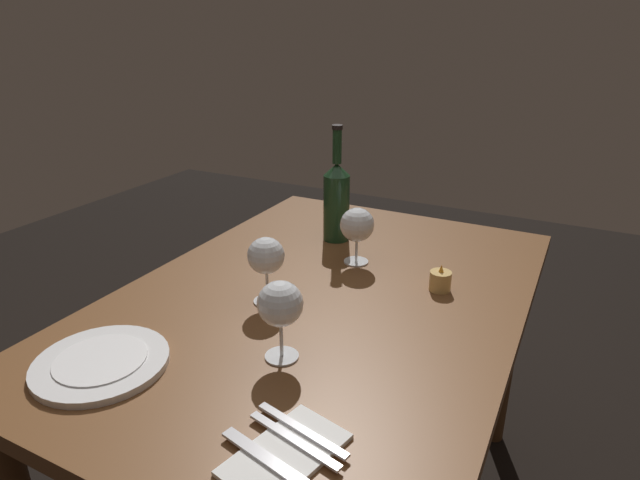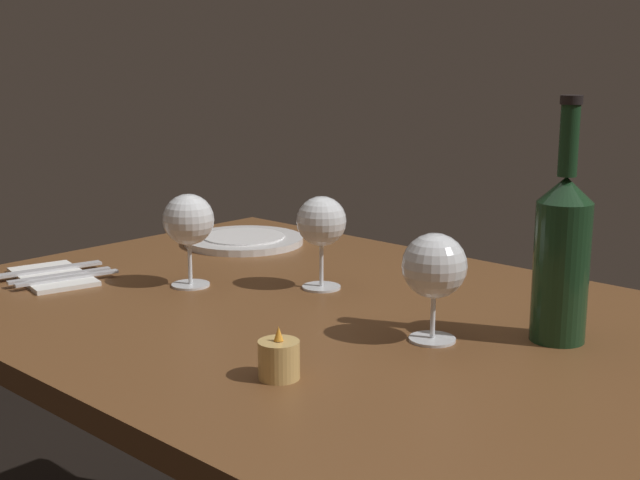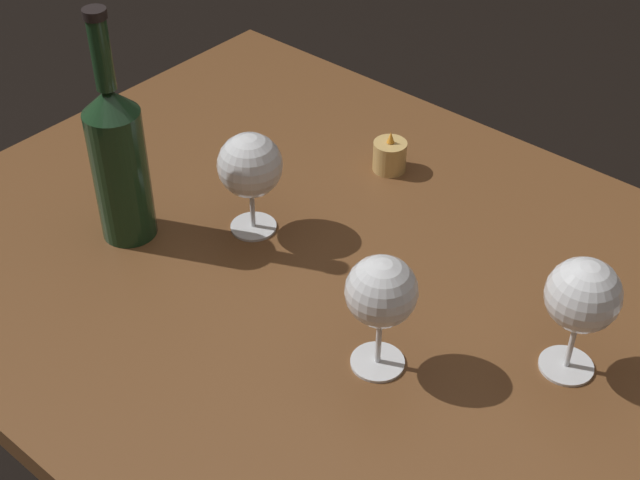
{
  "view_description": "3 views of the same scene",
  "coord_description": "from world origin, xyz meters",
  "px_view_note": "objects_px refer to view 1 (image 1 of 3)",
  "views": [
    {
      "loc": [
        1.01,
        0.51,
        1.34
      ],
      "look_at": [
        -0.05,
        -0.03,
        0.85
      ],
      "focal_mm": 30.07,
      "sensor_mm": 36.0,
      "label": 1
    },
    {
      "loc": [
        -0.86,
        0.94,
        1.13
      ],
      "look_at": [
        0.01,
        -0.0,
        0.85
      ],
      "focal_mm": 47.88,
      "sensor_mm": 36.0,
      "label": 2
    },
    {
      "loc": [
        0.54,
        -0.72,
        1.55
      ],
      "look_at": [
        -0.01,
        -0.08,
        0.87
      ],
      "focal_mm": 51.57,
      "sensor_mm": 36.0,
      "label": 3
    }
  ],
  "objects_px": {
    "wine_bottle": "(336,199)",
    "folded_napkin": "(286,454)",
    "wine_glass_right": "(280,305)",
    "fork_outer": "(302,430)",
    "wine_glass_centre": "(266,257)",
    "wine_glass_left": "(357,226)",
    "fork_inner": "(294,440)",
    "dinner_plate": "(101,363)",
    "table_knife": "(275,465)",
    "votive_candle": "(440,281)"
  },
  "relations": [
    {
      "from": "wine_glass_right",
      "to": "dinner_plate",
      "type": "height_order",
      "value": "wine_glass_right"
    },
    {
      "from": "wine_glass_right",
      "to": "fork_outer",
      "type": "xyz_separation_m",
      "value": [
        0.17,
        0.14,
        -0.1
      ]
    },
    {
      "from": "wine_bottle",
      "to": "folded_napkin",
      "type": "distance_m",
      "value": 0.88
    },
    {
      "from": "dinner_plate",
      "to": "votive_candle",
      "type": "bearing_deg",
      "value": 141.03
    },
    {
      "from": "wine_glass_left",
      "to": "folded_napkin",
      "type": "bearing_deg",
      "value": 15.21
    },
    {
      "from": "folded_napkin",
      "to": "wine_bottle",
      "type": "bearing_deg",
      "value": -159.39
    },
    {
      "from": "votive_candle",
      "to": "folded_napkin",
      "type": "bearing_deg",
      "value": -5.24
    },
    {
      "from": "fork_outer",
      "to": "wine_bottle",
      "type": "bearing_deg",
      "value": -158.17
    },
    {
      "from": "wine_glass_left",
      "to": "fork_inner",
      "type": "xyz_separation_m",
      "value": [
        0.66,
        0.19,
        -0.09
      ]
    },
    {
      "from": "fork_inner",
      "to": "table_knife",
      "type": "bearing_deg",
      "value": 0.0
    },
    {
      "from": "folded_napkin",
      "to": "fork_inner",
      "type": "bearing_deg",
      "value": 180.0
    },
    {
      "from": "dinner_plate",
      "to": "wine_bottle",
      "type": "bearing_deg",
      "value": 171.48
    },
    {
      "from": "fork_outer",
      "to": "table_knife",
      "type": "height_order",
      "value": "same"
    },
    {
      "from": "wine_glass_right",
      "to": "folded_napkin",
      "type": "bearing_deg",
      "value": 32.17
    },
    {
      "from": "folded_napkin",
      "to": "dinner_plate",
      "type": "bearing_deg",
      "value": -95.06
    },
    {
      "from": "dinner_plate",
      "to": "fork_outer",
      "type": "height_order",
      "value": "dinner_plate"
    },
    {
      "from": "votive_candle",
      "to": "fork_outer",
      "type": "relative_size",
      "value": 0.38
    },
    {
      "from": "wine_glass_right",
      "to": "wine_glass_centre",
      "type": "height_order",
      "value": "wine_glass_right"
    },
    {
      "from": "wine_glass_right",
      "to": "folded_napkin",
      "type": "relative_size",
      "value": 0.76
    },
    {
      "from": "wine_glass_left",
      "to": "dinner_plate",
      "type": "xyz_separation_m",
      "value": [
        0.65,
        -0.24,
        -0.1
      ]
    },
    {
      "from": "votive_candle",
      "to": "folded_napkin",
      "type": "height_order",
      "value": "votive_candle"
    },
    {
      "from": "wine_glass_centre",
      "to": "dinner_plate",
      "type": "xyz_separation_m",
      "value": [
        0.36,
        -0.14,
        -0.11
      ]
    },
    {
      "from": "votive_candle",
      "to": "dinner_plate",
      "type": "bearing_deg",
      "value": -38.97
    },
    {
      "from": "wine_glass_left",
      "to": "dinner_plate",
      "type": "relative_size",
      "value": 0.61
    },
    {
      "from": "wine_glass_centre",
      "to": "table_knife",
      "type": "relative_size",
      "value": 0.76
    },
    {
      "from": "wine_glass_right",
      "to": "wine_glass_left",
      "type": "bearing_deg",
      "value": -173.86
    },
    {
      "from": "fork_inner",
      "to": "wine_glass_left",
      "type": "bearing_deg",
      "value": -164.24
    },
    {
      "from": "wine_glass_right",
      "to": "fork_outer",
      "type": "relative_size",
      "value": 0.9
    },
    {
      "from": "wine_glass_centre",
      "to": "fork_inner",
      "type": "height_order",
      "value": "wine_glass_centre"
    },
    {
      "from": "wine_glass_left",
      "to": "table_knife",
      "type": "bearing_deg",
      "value": 14.61
    },
    {
      "from": "wine_bottle",
      "to": "fork_outer",
      "type": "xyz_separation_m",
      "value": [
        0.77,
        0.31,
        -0.11
      ]
    },
    {
      "from": "wine_glass_centre",
      "to": "fork_outer",
      "type": "bearing_deg",
      "value": 39.18
    },
    {
      "from": "wine_glass_right",
      "to": "fork_inner",
      "type": "distance_m",
      "value": 0.26
    },
    {
      "from": "fork_inner",
      "to": "fork_outer",
      "type": "bearing_deg",
      "value": 180.0
    },
    {
      "from": "dinner_plate",
      "to": "folded_napkin",
      "type": "distance_m",
      "value": 0.43
    },
    {
      "from": "folded_napkin",
      "to": "fork_outer",
      "type": "bearing_deg",
      "value": 180.0
    },
    {
      "from": "votive_candle",
      "to": "fork_outer",
      "type": "distance_m",
      "value": 0.59
    },
    {
      "from": "votive_candle",
      "to": "table_knife",
      "type": "xyz_separation_m",
      "value": [
        0.66,
        -0.06,
        -0.01
      ]
    },
    {
      "from": "wine_glass_centre",
      "to": "wine_bottle",
      "type": "distance_m",
      "value": 0.42
    },
    {
      "from": "folded_napkin",
      "to": "fork_inner",
      "type": "relative_size",
      "value": 1.18
    },
    {
      "from": "dinner_plate",
      "to": "fork_outer",
      "type": "xyz_separation_m",
      "value": [
        -0.01,
        0.42,
        0.0
      ]
    },
    {
      "from": "wine_glass_right",
      "to": "wine_bottle",
      "type": "xyz_separation_m",
      "value": [
        -0.6,
        -0.17,
        0.01
      ]
    },
    {
      "from": "wine_bottle",
      "to": "table_knife",
      "type": "distance_m",
      "value": 0.91
    },
    {
      "from": "wine_glass_right",
      "to": "table_knife",
      "type": "xyz_separation_m",
      "value": [
        0.25,
        0.14,
        -0.1
      ]
    },
    {
      "from": "wine_glass_centre",
      "to": "wine_bottle",
      "type": "bearing_deg",
      "value": -176.29
    },
    {
      "from": "table_knife",
      "to": "wine_bottle",
      "type": "bearing_deg",
      "value": -160.07
    },
    {
      "from": "fork_outer",
      "to": "wine_glass_left",
      "type": "bearing_deg",
      "value": -163.66
    },
    {
      "from": "wine_glass_centre",
      "to": "wine_glass_left",
      "type": "bearing_deg",
      "value": 162.81
    },
    {
      "from": "wine_glass_right",
      "to": "fork_outer",
      "type": "bearing_deg",
      "value": 39.24
    },
    {
      "from": "wine_glass_left",
      "to": "folded_napkin",
      "type": "relative_size",
      "value": 0.73
    }
  ]
}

